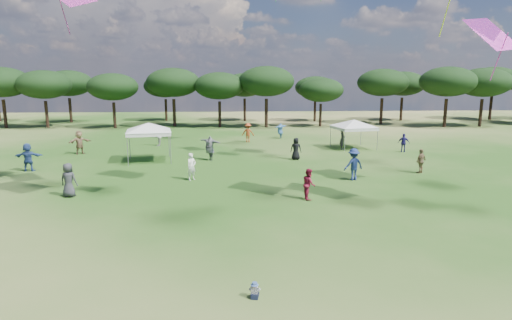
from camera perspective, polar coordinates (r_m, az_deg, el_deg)
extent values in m
cylinder|color=black|center=(61.44, -30.48, 5.33)|extent=(0.40, 0.40, 3.49)
ellipsoid|color=black|center=(61.29, -30.83, 8.90)|extent=(6.79, 6.79, 3.66)
cylinder|color=black|center=(59.04, -26.13, 5.47)|extent=(0.38, 0.38, 3.32)
ellipsoid|color=black|center=(58.88, -26.42, 9.00)|extent=(6.44, 6.44, 3.47)
cylinder|color=black|center=(55.66, -18.36, 5.67)|extent=(0.36, 0.36, 3.14)
ellipsoid|color=black|center=(55.49, -18.57, 9.23)|extent=(6.11, 6.11, 3.29)
cylinder|color=black|center=(55.76, -10.84, 6.20)|extent=(0.40, 0.40, 3.46)
ellipsoid|color=black|center=(55.60, -10.98, 10.12)|extent=(6.73, 6.73, 3.63)
cylinder|color=black|center=(54.15, -4.85, 6.09)|extent=(0.37, 0.37, 3.21)
ellipsoid|color=black|center=(53.98, -4.92, 9.83)|extent=(6.24, 6.24, 3.36)
cylinder|color=black|center=(53.86, 1.38, 6.28)|extent=(0.41, 0.41, 3.56)
ellipsoid|color=black|center=(53.69, 1.40, 10.45)|extent=(6.91, 6.91, 3.73)
cylinder|color=black|center=(55.23, 8.58, 5.93)|extent=(0.33, 0.33, 2.88)
ellipsoid|color=black|center=(55.05, 8.68, 9.21)|extent=(5.60, 5.60, 3.02)
cylinder|color=black|center=(59.97, 16.37, 6.26)|extent=(0.39, 0.39, 3.44)
ellipsoid|color=black|center=(59.82, 16.56, 9.87)|extent=(6.69, 6.69, 3.60)
cylinder|color=black|center=(59.09, 23.92, 5.75)|extent=(0.40, 0.40, 3.53)
ellipsoid|color=black|center=(58.93, 24.21, 9.52)|extent=(6.86, 6.86, 3.70)
cylinder|color=black|center=(61.82, 27.78, 5.59)|extent=(0.40, 0.40, 3.47)
ellipsoid|color=black|center=(61.67, 28.10, 9.11)|extent=(6.74, 6.74, 3.63)
cylinder|color=black|center=(64.94, -23.51, 6.09)|extent=(0.39, 0.39, 3.37)
ellipsoid|color=black|center=(64.80, -23.75, 9.35)|extent=(6.54, 6.54, 3.53)
cylinder|color=black|center=(63.48, -11.90, 6.54)|extent=(0.36, 0.36, 3.11)
ellipsoid|color=black|center=(63.33, -12.02, 9.63)|extent=(6.05, 6.05, 3.26)
cylinder|color=black|center=(62.04, -1.52, 6.72)|extent=(0.37, 0.37, 3.20)
ellipsoid|color=black|center=(61.89, -1.53, 9.97)|extent=(6.21, 6.21, 3.35)
cylinder|color=black|center=(62.02, 7.85, 6.52)|extent=(0.34, 0.34, 2.99)
ellipsoid|color=black|center=(61.87, 7.93, 9.56)|extent=(5.81, 5.81, 3.13)
cylinder|color=black|center=(66.08, 18.80, 6.45)|extent=(0.38, 0.38, 3.31)
ellipsoid|color=black|center=(65.94, 19.00, 9.60)|extent=(6.43, 6.43, 3.47)
cylinder|color=black|center=(72.66, 28.80, 6.17)|extent=(0.42, 0.42, 3.64)
ellipsoid|color=black|center=(72.54, 29.09, 9.31)|extent=(7.06, 7.06, 3.81)
cylinder|color=gray|center=(31.14, -16.76, 1.21)|extent=(0.06, 0.06, 2.18)
cylinder|color=gray|center=(31.11, -11.32, 1.45)|extent=(0.06, 0.06, 2.18)
cylinder|color=gray|center=(34.06, -16.50, 2.02)|extent=(0.06, 0.06, 2.18)
cylinder|color=gray|center=(34.02, -11.53, 2.24)|extent=(0.06, 0.06, 2.18)
cube|color=silver|center=(32.41, -14.11, 3.57)|extent=(3.61, 3.61, 0.25)
pyramid|color=silver|center=(32.33, -14.17, 4.84)|extent=(6.24, 6.24, 0.60)
cylinder|color=gray|center=(36.41, 11.76, 2.52)|extent=(0.06, 0.06, 1.85)
cylinder|color=gray|center=(37.77, 15.87, 2.63)|extent=(0.06, 0.06, 1.85)
cylinder|color=gray|center=(39.10, 9.91, 3.15)|extent=(0.06, 0.06, 1.85)
cylinder|color=gray|center=(40.37, 13.81, 3.23)|extent=(0.06, 0.06, 1.85)
cube|color=silver|center=(38.28, 12.90, 4.19)|extent=(3.64, 3.64, 0.25)
pyramid|color=silver|center=(38.20, 12.94, 5.27)|extent=(6.31, 6.31, 0.60)
cube|color=black|center=(12.52, -0.19, -17.65)|extent=(0.23, 0.23, 0.16)
cube|color=black|center=(12.67, -0.42, -17.46)|extent=(0.10, 0.19, 0.08)
cube|color=black|center=(12.66, 0.22, -17.50)|extent=(0.10, 0.19, 0.08)
cube|color=white|center=(12.44, -0.19, -16.96)|extent=(0.21, 0.17, 0.20)
cylinder|color=white|center=(12.50, -0.74, -16.81)|extent=(0.10, 0.20, 0.12)
cylinder|color=white|center=(12.47, 0.43, -16.88)|extent=(0.10, 0.20, 0.12)
sphere|color=#E0B293|center=(12.37, -0.19, -16.40)|extent=(0.14, 0.14, 0.14)
cone|color=#4F76B8|center=(12.36, -0.19, -16.27)|extent=(0.23, 0.23, 0.02)
cylinder|color=#4F76B8|center=(12.35, -0.19, -16.14)|extent=(0.15, 0.15, 0.06)
imported|color=brown|center=(29.60, 21.14, -0.12)|extent=(0.99, 0.84, 1.59)
imported|color=beige|center=(39.88, -13.01, 3.13)|extent=(0.73, 0.91, 1.79)
imported|color=black|center=(32.31, 5.34, 1.51)|extent=(0.93, 0.73, 1.68)
imported|color=#303135|center=(24.09, -23.72, -2.46)|extent=(0.97, 0.73, 1.78)
imported|color=#993D19|center=(41.14, -1.08, 3.67)|extent=(1.28, 0.85, 1.84)
imported|color=navy|center=(31.94, -28.11, 0.34)|extent=(1.78, 0.70, 1.88)
imported|color=maroon|center=(21.81, 7.07, -3.20)|extent=(0.60, 0.77, 1.58)
imported|color=#29282D|center=(37.63, 11.45, 2.79)|extent=(0.62, 0.77, 1.85)
imported|color=#4B4B50|center=(32.11, -6.17, 1.57)|extent=(1.97, 2.08, 1.83)
imported|color=#2B5281|center=(43.83, 3.25, 3.91)|extent=(1.68, 1.76, 1.56)
imported|color=silver|center=(26.00, -8.58, -0.88)|extent=(0.71, 0.70, 1.65)
imported|color=navy|center=(26.34, 12.87, -0.57)|extent=(1.41, 1.07, 1.93)
imported|color=#846348|center=(37.42, -22.48, 2.19)|extent=(1.78, 1.50, 1.92)
imported|color=navy|center=(37.59, 19.09, 2.18)|extent=(0.99, 0.66, 1.56)
plane|color=#D134B4|center=(21.23, 28.91, 14.52)|extent=(2.75, 2.31, 1.61)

